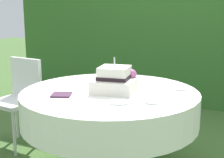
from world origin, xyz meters
TOP-DOWN VIEW (x-y plane):
  - foliage_hedge at (0.00, 2.49)m, footprint 5.42×0.54m
  - cake_table at (0.00, 0.00)m, footprint 1.42×1.42m
  - wedding_cake at (0.04, 0.00)m, footprint 0.37×0.37m
  - serving_plate_near at (0.49, 0.29)m, footprint 0.12×0.12m
  - serving_plate_far at (0.20, -0.28)m, footprint 0.14×0.14m
  - serving_plate_left at (0.02, 0.39)m, footprint 0.12×0.12m
  - serving_plate_right at (0.41, -0.17)m, footprint 0.11×0.11m
  - napkin_stack at (-0.27, -0.28)m, footprint 0.18×0.18m
  - garden_chair at (-1.12, 0.21)m, footprint 0.44×0.44m

SIDE VIEW (x-z plane):
  - garden_chair at x=-1.12m, z-range 0.10..0.99m
  - cake_table at x=0.00m, z-range 0.24..0.98m
  - serving_plate_near at x=0.49m, z-range 0.74..0.75m
  - serving_plate_far at x=0.20m, z-range 0.74..0.75m
  - serving_plate_left at x=0.02m, z-range 0.74..0.75m
  - serving_plate_right at x=0.41m, z-range 0.74..0.75m
  - napkin_stack at x=-0.27m, z-range 0.74..0.75m
  - wedding_cake at x=0.04m, z-range 0.69..0.97m
  - foliage_hedge at x=0.00m, z-range 0.00..2.98m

